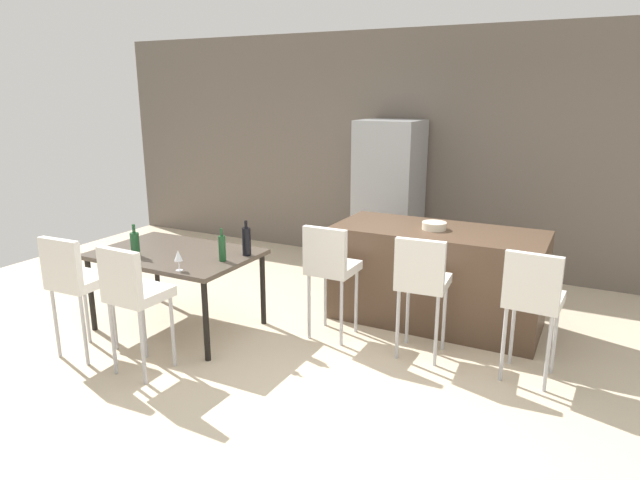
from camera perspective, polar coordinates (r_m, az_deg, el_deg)
ground_plane at (r=4.83m, az=4.10°, el=-11.68°), size 10.00×10.00×0.00m
back_wall at (r=7.00m, az=13.50°, el=8.75°), size 10.00×0.12×2.90m
kitchen_island at (r=5.43m, az=11.87°, el=-3.63°), size 1.94×0.85×0.92m
bar_chair_left at (r=4.88m, az=1.05°, el=-2.50°), size 0.40×0.40×1.05m
bar_chair_middle at (r=4.59m, az=10.41°, el=-3.90°), size 0.43×0.43×1.05m
bar_chair_right at (r=4.44m, az=21.02°, el=-5.35°), size 0.42×0.42×1.05m
dining_table at (r=5.29m, az=-14.59°, el=-1.83°), size 1.45×0.97×0.74m
dining_chair_near at (r=4.96m, az=-23.93°, el=-3.55°), size 0.42×0.42×1.05m
dining_chair_far at (r=4.49m, az=-18.67°, el=-4.92°), size 0.41×0.41×1.05m
wine_bottle_corner at (r=4.88m, az=-10.01°, el=-0.81°), size 0.06×0.06×0.29m
wine_bottle_end at (r=5.01m, az=-7.56°, el=-0.11°), size 0.08×0.08×0.32m
wine_bottle_inner at (r=5.21m, az=-18.46°, el=-0.37°), size 0.08×0.08×0.29m
wine_glass_left at (r=4.69m, az=-14.35°, el=-1.61°), size 0.07×0.07×0.17m
refrigerator at (r=6.85m, az=7.07°, el=4.43°), size 0.72×0.68×1.84m
fruit_bowl at (r=5.28m, az=11.65°, el=1.44°), size 0.23×0.23×0.07m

